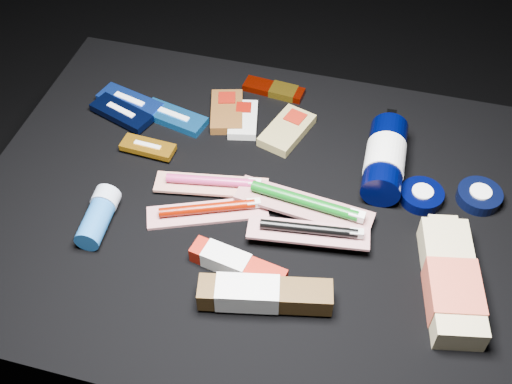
% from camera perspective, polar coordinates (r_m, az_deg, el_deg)
% --- Properties ---
extents(ground, '(3.00, 3.00, 0.00)m').
position_cam_1_polar(ground, '(1.48, -0.67, -10.93)').
color(ground, black).
rests_on(ground, ground).
extents(cloth_table, '(0.98, 0.78, 0.40)m').
position_cam_1_polar(cloth_table, '(1.31, -0.75, -6.53)').
color(cloth_table, black).
rests_on(cloth_table, ground).
extents(luna_bar_0, '(0.14, 0.08, 0.02)m').
position_cam_1_polar(luna_bar_0, '(1.31, -7.30, 6.59)').
color(luna_bar_0, '#155FAE').
rests_on(luna_bar_0, cloth_table).
extents(luna_bar_1, '(0.15, 0.09, 0.02)m').
position_cam_1_polar(luna_bar_1, '(1.36, -11.14, 7.84)').
color(luna_bar_1, navy).
rests_on(luna_bar_1, cloth_table).
extents(luna_bar_2, '(0.14, 0.09, 0.02)m').
position_cam_1_polar(luna_bar_2, '(1.33, -11.87, 6.89)').
color(luna_bar_2, black).
rests_on(luna_bar_2, cloth_table).
extents(luna_bar_3, '(0.11, 0.04, 0.01)m').
position_cam_1_polar(luna_bar_3, '(1.25, -9.59, 3.95)').
color(luna_bar_3, orange).
rests_on(luna_bar_3, cloth_table).
extents(clif_bar_0, '(0.09, 0.13, 0.02)m').
position_cam_1_polar(clif_bar_0, '(1.32, -2.61, 7.30)').
color(clif_bar_0, '#553113').
rests_on(clif_bar_0, cloth_table).
extents(clif_bar_1, '(0.08, 0.11, 0.02)m').
position_cam_1_polar(clif_bar_1, '(1.30, -1.15, 6.58)').
color(clif_bar_1, beige).
rests_on(clif_bar_1, cloth_table).
extents(clif_bar_2, '(0.10, 0.14, 0.02)m').
position_cam_1_polar(clif_bar_2, '(1.28, 2.89, 5.64)').
color(clif_bar_2, olive).
rests_on(clif_bar_2, cloth_table).
extents(power_bar, '(0.13, 0.05, 0.02)m').
position_cam_1_polar(power_bar, '(1.37, 1.88, 9.04)').
color(power_bar, '#680E02').
rests_on(power_bar, cloth_table).
extents(lotion_bottle, '(0.08, 0.23, 0.07)m').
position_cam_1_polar(lotion_bottle, '(1.20, 11.41, 2.95)').
color(lotion_bottle, black).
rests_on(lotion_bottle, cloth_table).
extents(cream_tin_upper, '(0.08, 0.08, 0.02)m').
position_cam_1_polar(cream_tin_upper, '(1.22, 19.23, -0.33)').
color(cream_tin_upper, black).
rests_on(cream_tin_upper, cloth_table).
extents(cream_tin_lower, '(0.08, 0.08, 0.02)m').
position_cam_1_polar(cream_tin_lower, '(1.19, 14.50, -0.31)').
color(cream_tin_lower, black).
rests_on(cream_tin_lower, cloth_table).
extents(bodywash_bottle, '(0.12, 0.24, 0.05)m').
position_cam_1_polar(bodywash_bottle, '(1.07, 16.96, -7.74)').
color(bodywash_bottle, tan).
rests_on(bodywash_bottle, cloth_table).
extents(deodorant_stick, '(0.05, 0.12, 0.05)m').
position_cam_1_polar(deodorant_stick, '(1.14, -13.84, -2.11)').
color(deodorant_stick, '#1A5397').
rests_on(deodorant_stick, cloth_table).
extents(toothbrush_pack_0, '(0.22, 0.13, 0.02)m').
position_cam_1_polar(toothbrush_pack_0, '(1.13, -4.19, -1.64)').
color(toothbrush_pack_0, beige).
rests_on(toothbrush_pack_0, cloth_table).
extents(toothbrush_pack_1, '(0.21, 0.08, 0.02)m').
position_cam_1_polar(toothbrush_pack_1, '(1.17, -3.87, 0.78)').
color(toothbrush_pack_1, beige).
rests_on(toothbrush_pack_1, cloth_table).
extents(toothbrush_pack_2, '(0.25, 0.09, 0.03)m').
position_cam_1_polar(toothbrush_pack_2, '(1.12, 4.45, -1.08)').
color(toothbrush_pack_2, '#B8AEAB').
rests_on(toothbrush_pack_2, cloth_table).
extents(toothbrush_pack_3, '(0.21, 0.07, 0.02)m').
position_cam_1_polar(toothbrush_pack_3, '(1.08, 4.84, -3.49)').
color(toothbrush_pack_3, beige).
rests_on(toothbrush_pack_3, cloth_table).
extents(toothpaste_carton_red, '(0.17, 0.07, 0.03)m').
position_cam_1_polar(toothpaste_carton_red, '(1.06, -1.99, -6.38)').
color(toothpaste_carton_red, maroon).
rests_on(toothpaste_carton_red, cloth_table).
extents(toothpaste_carton_green, '(0.21, 0.09, 0.04)m').
position_cam_1_polar(toothpaste_carton_green, '(1.01, 0.26, -9.07)').
color(toothpaste_carton_green, '#402A11').
rests_on(toothpaste_carton_green, cloth_table).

